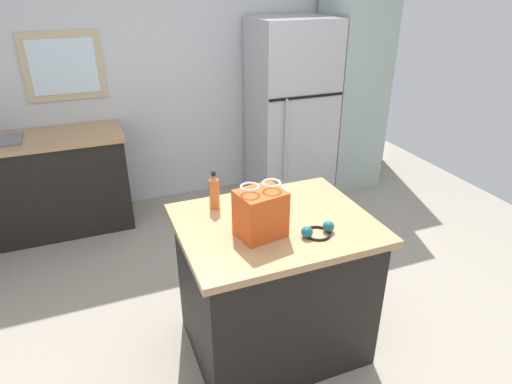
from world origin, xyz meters
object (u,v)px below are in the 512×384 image
kitchen_island (274,285)px  refrigerator (291,110)px  bottle (214,192)px  shopping_bag (261,213)px  ear_defenders (318,231)px  small_box (277,198)px  tall_cabinet (351,86)px

kitchen_island → refrigerator: refrigerator is taller
kitchen_island → refrigerator: 2.37m
kitchen_island → bottle: bearing=133.7°
shopping_bag → ear_defenders: shopping_bag is taller
small_box → bottle: size_ratio=0.52×
tall_cabinet → bottle: bearing=-139.5°
kitchen_island → tall_cabinet: 2.81m
ear_defenders → refrigerator: bearing=67.6°
refrigerator → bottle: (-1.36, -1.77, 0.11)m
shopping_bag → ear_defenders: size_ratio=1.52×
refrigerator → bottle: size_ratio=7.59×
tall_cabinet → bottle: size_ratio=9.22×
shopping_bag → ear_defenders: 0.33m
small_box → ear_defenders: (0.07, -0.38, -0.03)m
tall_cabinet → shopping_bag: (-1.93, -2.15, -0.06)m
kitchen_island → ear_defenders: ear_defenders is taller
shopping_bag → ear_defenders: (0.29, -0.11, -0.11)m
bottle → tall_cabinet: bearing=40.5°
ear_defenders → bottle: bearing=130.7°
kitchen_island → bottle: bottle is taller
shopping_bag → small_box: 0.35m
refrigerator → ear_defenders: (-0.93, -2.27, 0.03)m
kitchen_island → bottle: 0.69m
refrigerator → ear_defenders: refrigerator is taller
small_box → ear_defenders: size_ratio=0.63×
bottle → ear_defenders: size_ratio=1.20×
kitchen_island → refrigerator: bearing=62.1°
ear_defenders → shopping_bag: bearing=158.4°
refrigerator → small_box: (-1.00, -1.89, 0.06)m
small_box → kitchen_island: bearing=-116.6°
kitchen_island → tall_cabinet: size_ratio=0.50×
kitchen_island → shopping_bag: shopping_bag is taller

